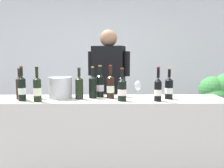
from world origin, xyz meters
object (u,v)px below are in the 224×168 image
(wine_bottle_3, at_px, (122,89))
(wine_bottle_8, at_px, (37,88))
(wine_bottle_2, at_px, (79,87))
(wine_bottle_6, at_px, (37,89))
(wine_bottle_4, at_px, (111,86))
(wine_bottle_5, at_px, (122,85))
(person_server, at_px, (109,97))
(wine_bottle_7, at_px, (20,87))
(potted_shrub, at_px, (219,100))
(wine_bottle_9, at_px, (93,86))
(wine_bottle_0, at_px, (22,88))
(wine_glass, at_px, (138,87))
(wine_bottle_1, at_px, (100,85))
(ice_bucket, at_px, (60,88))
(wine_bottle_10, at_px, (158,89))
(wine_bottle_11, at_px, (169,88))

(wine_bottle_3, xyz_separation_m, wine_bottle_8, (-0.86, 0.15, -0.00))
(wine_bottle_2, xyz_separation_m, wine_bottle_6, (-0.38, -0.13, -0.00))
(wine_bottle_4, bearing_deg, wine_bottle_3, -54.36)
(wine_bottle_5, relative_size, person_server, 0.18)
(wine_bottle_2, distance_m, wine_bottle_6, 0.40)
(wine_bottle_7, relative_size, potted_shrub, 0.28)
(wine_bottle_3, bearing_deg, person_server, 99.84)
(wine_bottle_7, bearing_deg, wine_bottle_4, 2.29)
(wine_bottle_4, distance_m, wine_bottle_6, 0.72)
(wine_bottle_2, height_order, wine_bottle_8, wine_bottle_2)
(wine_bottle_6, distance_m, person_server, 1.05)
(wine_bottle_4, relative_size, person_server, 0.20)
(person_server, bearing_deg, wine_bottle_9, -105.57)
(wine_bottle_0, relative_size, wine_bottle_3, 1.06)
(wine_bottle_5, height_order, wine_glass, wine_bottle_5)
(wine_bottle_1, distance_m, ice_bucket, 0.41)
(wine_bottle_3, relative_size, wine_bottle_10, 0.96)
(wine_bottle_3, xyz_separation_m, wine_bottle_9, (-0.29, 0.17, 0.01))
(wine_bottle_3, height_order, wine_bottle_5, wine_bottle_3)
(ice_bucket, bearing_deg, wine_bottle_2, -13.29)
(wine_bottle_0, height_order, person_server, person_server)
(wine_bottle_8, height_order, wine_glass, wine_bottle_8)
(wine_bottle_7, relative_size, wine_bottle_10, 0.94)
(wine_bottle_1, bearing_deg, wine_bottle_10, -24.02)
(wine_bottle_11, distance_m, wine_glass, 0.32)
(wine_bottle_5, bearing_deg, wine_bottle_2, -161.08)
(wine_bottle_1, height_order, wine_bottle_7, wine_bottle_1)
(wine_bottle_1, bearing_deg, wine_bottle_8, -172.47)
(wine_bottle_10, xyz_separation_m, potted_shrub, (1.09, 1.11, -0.31))
(wine_bottle_7, xyz_separation_m, wine_bottle_11, (1.50, -0.01, -0.01))
(wine_bottle_5, distance_m, wine_bottle_7, 1.04)
(wine_bottle_0, bearing_deg, ice_bucket, 21.77)
(wine_bottle_2, distance_m, person_server, 0.74)
(wine_bottle_6, height_order, wine_bottle_8, wine_bottle_6)
(wine_glass, bearing_deg, wine_bottle_8, 176.86)
(wine_bottle_3, height_order, wine_bottle_8, wine_bottle_3)
(wine_bottle_1, relative_size, wine_bottle_3, 1.06)
(wine_bottle_0, relative_size, wine_bottle_2, 1.06)
(wine_bottle_2, distance_m, wine_bottle_3, 0.44)
(wine_bottle_3, height_order, wine_bottle_6, wine_bottle_6)
(wine_bottle_6, xyz_separation_m, wine_bottle_8, (-0.05, 0.17, -0.01))
(wine_bottle_11, xyz_separation_m, wine_glass, (-0.32, -0.01, 0.02))
(wine_bottle_1, bearing_deg, wine_bottle_3, -47.19)
(wine_glass, bearing_deg, wine_bottle_6, -173.14)
(wine_bottle_1, relative_size, wine_bottle_11, 1.07)
(wine_bottle_5, distance_m, wine_bottle_8, 0.87)
(wine_bottle_0, distance_m, wine_bottle_10, 1.31)
(wine_bottle_10, bearing_deg, ice_bucket, 169.77)
(wine_bottle_9, xyz_separation_m, potted_shrub, (1.73, 0.92, -0.32))
(wine_bottle_7, bearing_deg, wine_bottle_2, -0.35)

